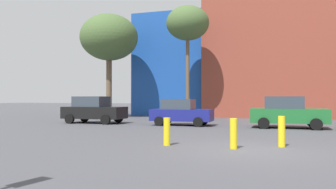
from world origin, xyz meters
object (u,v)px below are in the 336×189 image
at_px(bare_tree_0, 109,38).
at_px(bollard_yellow_0, 234,134).
at_px(parked_car_1, 181,112).
at_px(bollard_yellow_2, 167,131).
at_px(bollard_yellow_1, 282,131).
at_px(parked_car_2, 287,112).
at_px(bare_tree_2, 188,24).
at_px(parked_car_0, 94,110).

relative_size(bare_tree_0, bollard_yellow_0, 8.96).
xyz_separation_m(parked_car_1, bollard_yellow_2, (1.89, -8.72, -0.33)).
height_order(parked_car_1, bollard_yellow_1, parked_car_1).
xyz_separation_m(parked_car_1, bollard_yellow_1, (5.84, -7.86, -0.29)).
height_order(parked_car_2, bare_tree_2, bare_tree_2).
bearing_deg(parked_car_0, parked_car_2, 0.00).
height_order(parked_car_1, bollard_yellow_0, parked_car_1).
height_order(parked_car_0, bollard_yellow_0, parked_car_0).
bearing_deg(parked_car_0, bare_tree_0, 108.34).
height_order(parked_car_0, parked_car_1, parked_car_0).
relative_size(parked_car_2, bollard_yellow_1, 3.89).
height_order(parked_car_1, bare_tree_0, bare_tree_0).
xyz_separation_m(parked_car_0, bollard_yellow_0, (10.56, -8.83, -0.40)).
bearing_deg(parked_car_2, bare_tree_2, 141.88).
bearing_deg(parked_car_2, bollard_yellow_1, -93.63).
bearing_deg(bollard_yellow_0, parked_car_2, 76.90).
bearing_deg(bare_tree_2, bollard_yellow_0, -69.99).
xyz_separation_m(parked_car_1, bare_tree_0, (-8.22, 5.88, 6.23)).
xyz_separation_m(bare_tree_0, bare_tree_2, (7.18, -0.09, 0.72)).
height_order(bare_tree_0, bollard_yellow_0, bare_tree_0).
height_order(parked_car_1, bollard_yellow_2, parked_car_1).
distance_m(bare_tree_2, bollard_yellow_0, 17.17).
bearing_deg(bollard_yellow_1, bollard_yellow_2, -167.68).
relative_size(bollard_yellow_0, bollard_yellow_2, 1.02).
xyz_separation_m(bare_tree_0, bollard_yellow_0, (12.51, -14.71, -6.55)).
bearing_deg(bollard_yellow_1, bollard_yellow_0, -148.14).
bearing_deg(bare_tree_0, bollard_yellow_0, -49.62).
height_order(parked_car_1, bare_tree_2, bare_tree_2).
bearing_deg(parked_car_1, bollard_yellow_1, -53.38).
distance_m(parked_car_2, bare_tree_2, 11.63).
bearing_deg(bollard_yellow_2, bare_tree_2, 101.43).
bearing_deg(parked_car_1, bollard_yellow_0, -64.10).
bearing_deg(bare_tree_0, parked_car_0, -71.66).
bearing_deg(parked_car_1, parked_car_0, 180.00).
relative_size(parked_car_0, parked_car_1, 1.11).
bearing_deg(parked_car_2, parked_car_1, -180.00).
height_order(parked_car_0, bare_tree_0, bare_tree_0).
height_order(parked_car_2, bollard_yellow_1, parked_car_2).
relative_size(bare_tree_2, bollard_yellow_0, 9.06).
bearing_deg(bare_tree_0, bare_tree_2, -0.73).
bearing_deg(parked_car_2, bollard_yellow_0, -103.10).
height_order(bare_tree_2, bollard_yellow_1, bare_tree_2).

